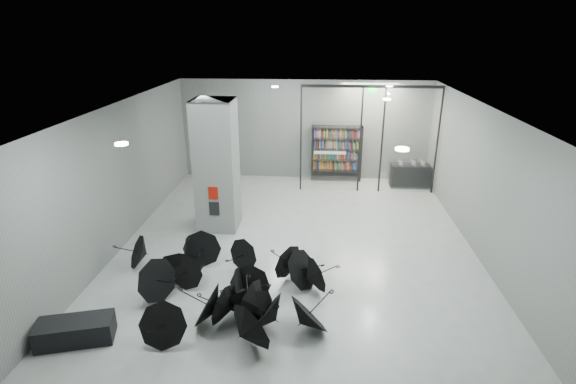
# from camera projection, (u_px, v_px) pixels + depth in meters

# --- Properties ---
(room) EXTENTS (14.00, 14.02, 4.01)m
(room) POSITION_uv_depth(u_px,v_px,m) (296.00, 160.00, 10.90)
(room) COLOR #949794
(room) RESTS_ON ground
(column) EXTENTS (1.20, 1.20, 4.00)m
(column) POSITION_uv_depth(u_px,v_px,m) (217.00, 166.00, 13.23)
(column) COLOR slate
(column) RESTS_ON ground
(fire_cabinet) EXTENTS (0.28, 0.04, 0.38)m
(fire_cabinet) POSITION_uv_depth(u_px,v_px,m) (213.00, 193.00, 12.89)
(fire_cabinet) COLOR #A50A07
(fire_cabinet) RESTS_ON column
(info_panel) EXTENTS (0.30, 0.03, 0.42)m
(info_panel) POSITION_uv_depth(u_px,v_px,m) (214.00, 209.00, 13.07)
(info_panel) COLOR black
(info_panel) RESTS_ON column
(exit_sign) EXTENTS (0.30, 0.06, 0.15)m
(exit_sign) POSITION_uv_depth(u_px,v_px,m) (372.00, 91.00, 15.34)
(exit_sign) COLOR #0CE533
(exit_sign) RESTS_ON room
(glass_partition) EXTENTS (5.06, 0.08, 4.00)m
(glass_partition) POSITION_uv_depth(u_px,v_px,m) (369.00, 135.00, 16.11)
(glass_partition) COLOR silver
(glass_partition) RESTS_ON ground
(bench) EXTENTS (1.58, 1.00, 0.47)m
(bench) POSITION_uv_depth(u_px,v_px,m) (75.00, 331.00, 8.79)
(bench) COLOR black
(bench) RESTS_ON ground
(bookshelf) EXTENTS (2.03, 0.41, 2.23)m
(bookshelf) POSITION_uv_depth(u_px,v_px,m) (336.00, 153.00, 17.73)
(bookshelf) COLOR black
(bookshelf) RESTS_ON ground
(shop_counter) EXTENTS (1.50, 0.61, 0.90)m
(shop_counter) POSITION_uv_depth(u_px,v_px,m) (410.00, 176.00, 17.19)
(shop_counter) COLOR black
(shop_counter) RESTS_ON ground
(umbrella_cluster) EXTENTS (5.75, 4.43, 1.30)m
(umbrella_cluster) POSITION_uv_depth(u_px,v_px,m) (233.00, 294.00, 9.85)
(umbrella_cluster) COLOR black
(umbrella_cluster) RESTS_ON ground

